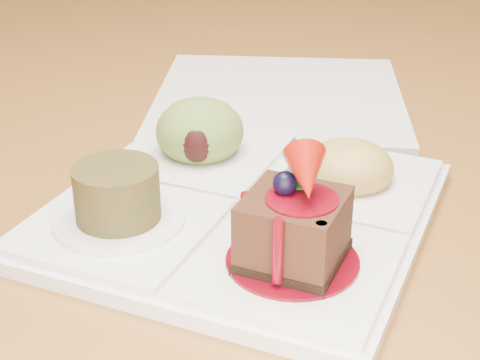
{
  "coord_description": "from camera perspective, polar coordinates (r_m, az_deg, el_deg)",
  "views": [
    {
      "loc": [
        -0.01,
        -0.78,
        1.05
      ],
      "look_at": [
        -0.03,
        -0.26,
        0.79
      ],
      "focal_mm": 55.0,
      "sensor_mm": 36.0,
      "label": 1
    }
  ],
  "objects": [
    {
      "name": "dining_table",
      "position": [
        0.86,
        2.65,
        1.91
      ],
      "size": [
        1.0,
        1.8,
        0.75
      ],
      "color": "olive",
      "rests_on": "ground"
    },
    {
      "name": "sampler_plate",
      "position": [
        0.59,
        0.02,
        -0.9
      ],
      "size": [
        0.37,
        0.37,
        0.11
      ],
      "rotation": [
        0.0,
        0.0,
        -0.37
      ],
      "color": "white",
      "rests_on": "dining_table"
    },
    {
      "name": "second_plate",
      "position": [
        0.82,
        3.05,
        6.27
      ],
      "size": [
        0.28,
        0.28,
        0.01
      ],
      "primitive_type": "cube",
      "rotation": [
        0.0,
        0.0,
        -0.04
      ],
      "color": "white",
      "rests_on": "dining_table"
    }
  ]
}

